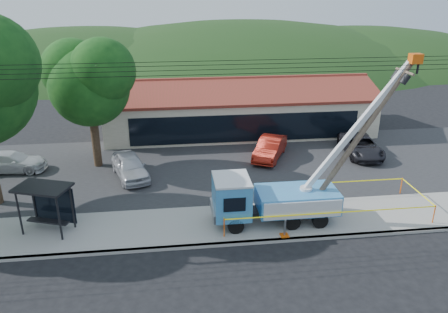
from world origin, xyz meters
TOP-DOWN VIEW (x-y plane):
  - ground at (0.00, 0.00)m, footprint 120.00×120.00m
  - curb at (0.00, 2.10)m, footprint 60.00×0.25m
  - sidewalk at (0.00, 4.00)m, footprint 60.00×4.00m
  - parking_lot at (0.00, 12.00)m, footprint 60.00×12.00m
  - strip_mall at (4.00, 19.98)m, footprint 22.50×8.53m
  - tree_lot at (-7.00, 13.00)m, footprint 6.30×5.60m
  - hill_west at (-15.00, 55.00)m, footprint 78.40×56.00m
  - hill_center at (10.00, 55.00)m, footprint 89.60×64.00m
  - hill_east at (30.00, 55.00)m, footprint 72.80×52.00m
  - utility_truck at (3.34, 3.93)m, footprint 10.15×3.56m
  - leaning_pole at (7.73, 3.88)m, footprint 5.28×1.65m
  - bus_shelter at (-8.19, 4.49)m, footprint 3.01×2.40m
  - caution_tape at (6.22, 4.42)m, footprint 11.26×3.55m
  - car_silver at (-4.60, 10.71)m, footprint 3.10×4.84m
  - car_red at (5.25, 12.93)m, footprint 3.45×4.79m
  - car_white at (-12.66, 12.70)m, footprint 4.75×2.19m
  - car_dark at (12.09, 12.72)m, footprint 2.74×5.24m

SIDE VIEW (x-z plane):
  - ground at x=0.00m, z-range 0.00..0.00m
  - hill_west at x=-15.00m, z-range -14.00..14.00m
  - hill_center at x=10.00m, z-range -16.00..16.00m
  - hill_east at x=30.00m, z-range -13.00..13.00m
  - car_silver at x=-4.60m, z-range -0.77..0.77m
  - car_red at x=5.25m, z-range -0.75..0.75m
  - car_white at x=-12.66m, z-range -0.67..0.67m
  - car_dark at x=12.09m, z-range -0.70..0.70m
  - parking_lot at x=0.00m, z-range 0.00..0.10m
  - curb at x=0.00m, z-range 0.00..0.15m
  - sidewalk at x=0.00m, z-range 0.00..0.15m
  - caution_tape at x=6.22m, z-range 0.40..1.43m
  - utility_truck at x=3.34m, z-range -2.79..5.97m
  - strip_mall at x=4.00m, z-range -0.46..4.22m
  - bus_shelter at x=-8.19m, z-range 0.74..3.27m
  - leaning_pole at x=7.73m, z-range 0.49..9.17m
  - tree_lot at x=-7.00m, z-range 1.74..10.68m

